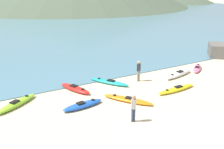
% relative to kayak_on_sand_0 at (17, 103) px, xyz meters
% --- Properties ---
extents(bay_water, '(160.00, 70.00, 0.06)m').
position_rel_kayak_on_sand_0_xyz_m(bay_water, '(6.69, 36.18, -0.13)').
color(bay_water, teal).
rests_on(bay_water, ground_plane).
extents(kayak_on_sand_0, '(2.96, 2.32, 0.37)m').
position_rel_kayak_on_sand_0_xyz_m(kayak_on_sand_0, '(0.00, 0.00, 0.00)').
color(kayak_on_sand_0, '#8CCC2D').
rests_on(kayak_on_sand_0, ground_plane).
extents(kayak_on_sand_1, '(2.21, 3.09, 0.31)m').
position_rel_kayak_on_sand_0_xyz_m(kayak_on_sand_1, '(6.79, 0.47, -0.03)').
color(kayak_on_sand_1, teal).
rests_on(kayak_on_sand_1, ground_plane).
extents(kayak_on_sand_2, '(3.35, 1.32, 0.40)m').
position_rel_kayak_on_sand_0_xyz_m(kayak_on_sand_2, '(12.51, -0.86, 0.01)').
color(kayak_on_sand_2, white).
rests_on(kayak_on_sand_2, ground_plane).
extents(kayak_on_sand_3, '(1.60, 2.88, 0.36)m').
position_rel_kayak_on_sand_0_xyz_m(kayak_on_sand_3, '(4.04, 0.49, -0.00)').
color(kayak_on_sand_3, red).
rests_on(kayak_on_sand_3, ground_plane).
extents(kayak_on_sand_4, '(3.38, 0.76, 0.31)m').
position_rel_kayak_on_sand_0_xyz_m(kayak_on_sand_4, '(10.20, -3.10, -0.03)').
color(kayak_on_sand_4, yellow).
rests_on(kayak_on_sand_4, ground_plane).
extents(kayak_on_sand_5, '(2.74, 0.98, 0.36)m').
position_rel_kayak_on_sand_0_xyz_m(kayak_on_sand_5, '(3.43, -2.22, -0.01)').
color(kayak_on_sand_5, blue).
rests_on(kayak_on_sand_5, ground_plane).
extents(kayak_on_sand_6, '(2.44, 2.07, 0.31)m').
position_rel_kayak_on_sand_0_xyz_m(kayak_on_sand_6, '(15.14, -0.39, -0.03)').
color(kayak_on_sand_6, '#E5668C').
rests_on(kayak_on_sand_6, ground_plane).
extents(kayak_on_sand_7, '(2.41, 3.18, 0.30)m').
position_rel_kayak_on_sand_0_xyz_m(kayak_on_sand_7, '(6.27, -2.86, -0.04)').
color(kayak_on_sand_7, orange).
rests_on(kayak_on_sand_7, ground_plane).
extents(person_near_foreground, '(0.31, 0.23, 1.54)m').
position_rel_kayak_on_sand_0_xyz_m(person_near_foreground, '(5.11, -5.18, 0.72)').
color(person_near_foreground, '#384260').
rests_on(person_near_foreground, ground_plane).
extents(person_near_waterline, '(0.33, 0.23, 1.62)m').
position_rel_kayak_on_sand_0_xyz_m(person_near_waterline, '(9.01, -0.17, 0.77)').
color(person_near_waterline, gray).
rests_on(person_near_waterline, ground_plane).
extents(moored_boat_1, '(2.35, 4.94, 1.45)m').
position_rel_kayak_on_sand_0_xyz_m(moored_boat_1, '(23.98, 41.08, 0.40)').
color(moored_boat_1, white).
rests_on(moored_boat_1, bay_water).
extents(shoreline_rock, '(2.77, 2.84, 1.30)m').
position_rel_kayak_on_sand_0_xyz_m(shoreline_rock, '(20.29, 1.84, 0.49)').
color(shoreline_rock, '#605B56').
rests_on(shoreline_rock, ground_plane).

